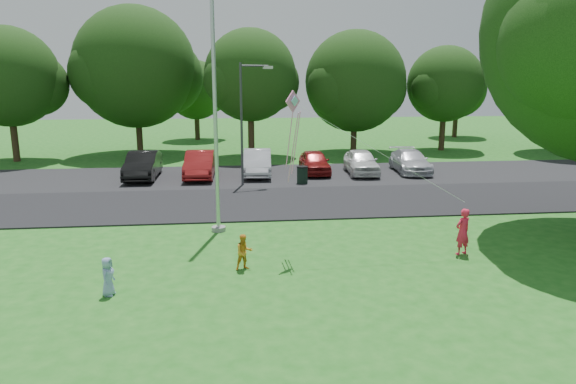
{
  "coord_description": "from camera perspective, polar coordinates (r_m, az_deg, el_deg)",
  "views": [
    {
      "loc": [
        -2.97,
        -12.92,
        5.35
      ],
      "look_at": [
        -1.09,
        4.0,
        1.6
      ],
      "focal_mm": 32.0,
      "sensor_mm": 36.0,
      "label": 1
    }
  ],
  "objects": [
    {
      "name": "child_blue",
      "position": [
        13.82,
        -19.39,
        -8.85
      ],
      "size": [
        0.4,
        0.54,
        1.0
      ],
      "primitive_type": "imported",
      "rotation": [
        0.0,
        0.0,
        1.4
      ],
      "color": "#8A9ED3",
      "rests_on": "ground"
    },
    {
      "name": "parked_cars",
      "position": [
        28.87,
        -0.71,
        3.26
      ],
      "size": [
        16.94,
        4.78,
        1.46
      ],
      "color": "black",
      "rests_on": "ground"
    },
    {
      "name": "kite",
      "position": [
        15.28,
        0.94,
        8.27
      ],
      "size": [
        5.49,
        0.87,
        3.37
      ],
      "rotation": [
        0.0,
        0.0,
        0.77
      ],
      "color": "pink",
      "rests_on": "ground"
    },
    {
      "name": "street_lamp",
      "position": [
        25.99,
        -4.69,
        8.73
      ],
      "size": [
        1.69,
        0.64,
        6.15
      ],
      "rotation": [
        0.0,
        0.0,
        0.29
      ],
      "color": "#3F3F44",
      "rests_on": "ground"
    },
    {
      "name": "flagpole",
      "position": [
        17.97,
        -8.09,
        8.52
      ],
      "size": [
        0.5,
        0.5,
        10.0
      ],
      "color": "#B7BABF",
      "rests_on": "ground"
    },
    {
      "name": "trash_can",
      "position": [
        26.62,
        1.6,
        1.87
      ],
      "size": [
        0.6,
        0.6,
        0.95
      ],
      "rotation": [
        0.0,
        0.0,
        0.08
      ],
      "color": "black",
      "rests_on": "ground"
    },
    {
      "name": "tree_row",
      "position": [
        37.43,
        0.69,
        12.97
      ],
      "size": [
        64.35,
        11.94,
        10.88
      ],
      "color": "#332316",
      "rests_on": "ground"
    },
    {
      "name": "park_road",
      "position": [
        22.75,
        1.35,
        -1.1
      ],
      "size": [
        60.0,
        6.0,
        0.06
      ],
      "primitive_type": "cube",
      "color": "black",
      "rests_on": "ground"
    },
    {
      "name": "child_yellow",
      "position": [
        14.8,
        -4.9,
        -6.67
      ],
      "size": [
        0.6,
        0.53,
        1.05
      ],
      "primitive_type": "imported",
      "rotation": [
        0.0,
        0.0,
        0.3
      ],
      "color": "orange",
      "rests_on": "ground"
    },
    {
      "name": "horizon_trees",
      "position": [
        47.34,
        2.27,
        11.15
      ],
      "size": [
        77.46,
        7.2,
        7.02
      ],
      "color": "#332316",
      "rests_on": "ground"
    },
    {
      "name": "parking_strip",
      "position": [
        29.07,
        -0.35,
        1.88
      ],
      "size": [
        42.0,
        7.0,
        0.06
      ],
      "primitive_type": "cube",
      "color": "black",
      "rests_on": "ground"
    },
    {
      "name": "ground",
      "position": [
        14.3,
        6.22,
        -9.63
      ],
      "size": [
        120.0,
        120.0,
        0.0
      ],
      "primitive_type": "plane",
      "color": "#1E641A",
      "rests_on": "ground"
    },
    {
      "name": "woman",
      "position": [
        16.82,
        18.83,
        -4.19
      ],
      "size": [
        0.63,
        0.53,
        1.47
      ],
      "primitive_type": "imported",
      "rotation": [
        0.0,
        0.0,
        3.52
      ],
      "color": "#EF1F41",
      "rests_on": "ground"
    }
  ]
}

